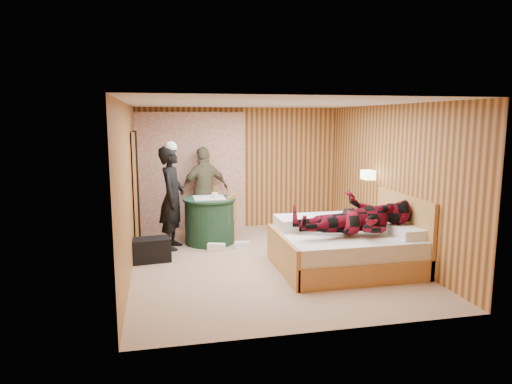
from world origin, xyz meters
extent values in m
cube|color=tan|center=(0.00, 0.00, 0.00)|extent=(4.20, 5.00, 0.01)
cube|color=silver|center=(0.00, 0.00, 2.50)|extent=(4.20, 5.00, 0.01)
cube|color=tan|center=(0.00, 2.50, 1.25)|extent=(4.20, 0.02, 2.50)
cube|color=tan|center=(-2.10, 0.00, 1.25)|extent=(0.02, 5.00, 2.50)
cube|color=tan|center=(2.10, 0.00, 1.25)|extent=(0.02, 5.00, 2.50)
cube|color=white|center=(-1.00, 2.43, 1.20)|extent=(2.20, 0.08, 2.40)
cube|color=black|center=(-2.06, 1.40, 1.02)|extent=(0.06, 0.90, 2.05)
cylinder|color=gold|center=(2.00, 0.45, 1.30)|extent=(0.18, 0.04, 0.04)
cube|color=#FAEAAF|center=(1.92, 0.45, 1.30)|extent=(0.18, 0.24, 0.16)
cube|color=tan|center=(1.10, -0.58, 0.15)|extent=(2.02, 1.62, 0.30)
cube|color=white|center=(1.10, -0.58, 0.43)|extent=(1.96, 1.56, 0.25)
cube|color=tan|center=(0.09, -0.58, 0.28)|extent=(0.06, 1.62, 0.57)
cube|color=tan|center=(2.06, -0.58, 0.56)|extent=(0.06, 1.62, 1.11)
cube|color=white|center=(1.89, -0.97, 0.63)|extent=(0.38, 0.56, 0.14)
cube|color=white|center=(1.89, -0.20, 0.63)|extent=(0.38, 0.56, 0.14)
cube|color=white|center=(0.75, -0.13, 0.65)|extent=(1.21, 0.61, 0.18)
cube|color=tan|center=(1.88, 0.54, 0.26)|extent=(0.37, 0.52, 0.52)
cube|color=tan|center=(1.88, 0.54, 0.42)|extent=(0.39, 0.53, 0.03)
cylinder|color=#20462E|center=(-0.77, 1.31, 0.41)|extent=(0.89, 0.89, 0.81)
cylinder|color=#20462E|center=(-0.77, 1.31, 0.82)|extent=(0.96, 0.96, 0.03)
cube|color=white|center=(-0.77, 1.31, 0.84)|extent=(0.73, 0.73, 0.01)
cube|color=tan|center=(-0.77, 1.98, 0.45)|extent=(0.55, 0.55, 0.05)
cube|color=tan|center=(-0.70, 2.15, 0.70)|extent=(0.40, 0.21, 0.46)
cylinder|color=tan|center=(-1.00, 1.89, 0.21)|extent=(0.04, 0.04, 0.43)
cylinder|color=tan|center=(-0.55, 2.07, 0.21)|extent=(0.04, 0.04, 0.43)
cube|color=tan|center=(-0.54, 1.27, 0.44)|extent=(0.56, 0.56, 0.05)
cube|color=tan|center=(-0.38, 1.18, 0.68)|extent=(0.23, 0.37, 0.45)
cylinder|color=tan|center=(-0.60, 1.49, 0.21)|extent=(0.04, 0.04, 0.42)
cylinder|color=tan|center=(-0.47, 1.04, 0.21)|extent=(0.04, 0.04, 0.42)
cube|color=black|center=(-1.85, 0.40, 0.19)|extent=(0.70, 0.43, 0.38)
cube|color=white|center=(-0.72, 0.75, 0.07)|extent=(0.32, 0.21, 0.13)
cube|color=white|center=(-0.25, 0.83, 0.06)|extent=(0.28, 0.14, 0.12)
imported|color=black|center=(-1.44, 1.10, 0.90)|extent=(0.57, 0.74, 1.81)
imported|color=#726D4C|center=(-0.77, 2.11, 0.86)|extent=(1.09, 0.70, 1.72)
imported|color=maroon|center=(1.15, -0.78, 0.99)|extent=(0.86, 0.67, 1.77)
imported|color=white|center=(1.88, 0.49, 0.53)|extent=(0.26, 0.28, 0.02)
imported|color=white|center=(1.88, 0.49, 0.55)|extent=(0.18, 0.23, 0.02)
imported|color=white|center=(1.88, 0.67, 0.56)|extent=(0.12, 0.12, 0.09)
imported|color=white|center=(-0.67, 1.26, 0.90)|extent=(0.14, 0.14, 0.10)
camera|label=1|loc=(-1.66, -6.86, 2.27)|focal=32.00mm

